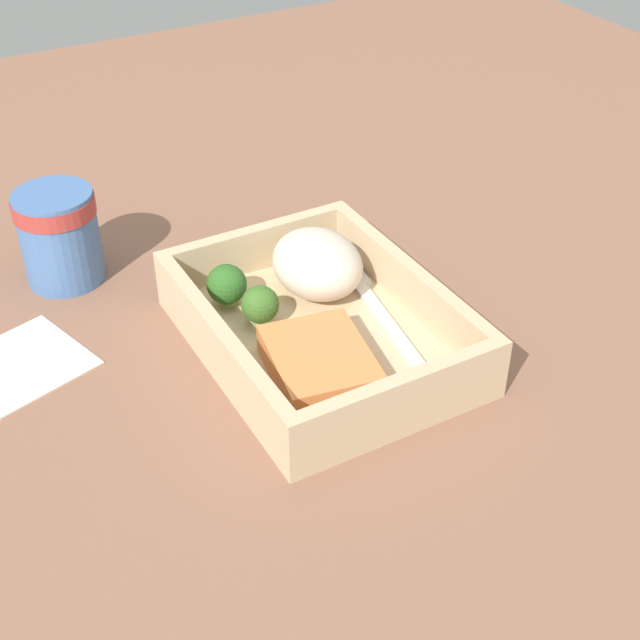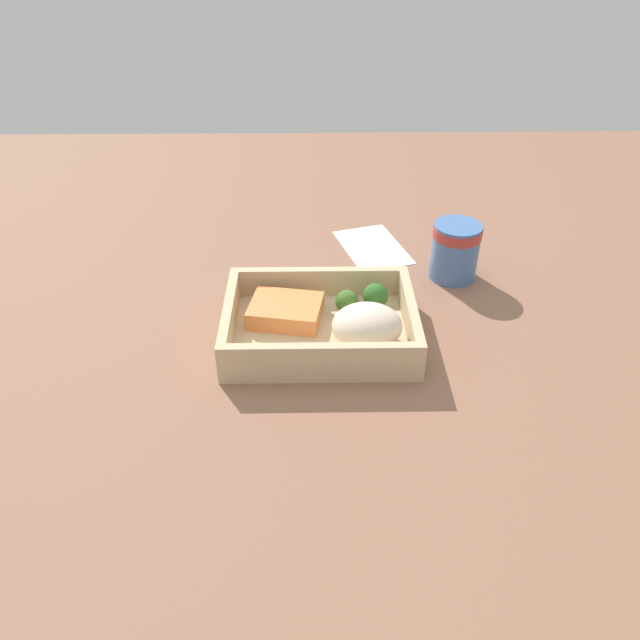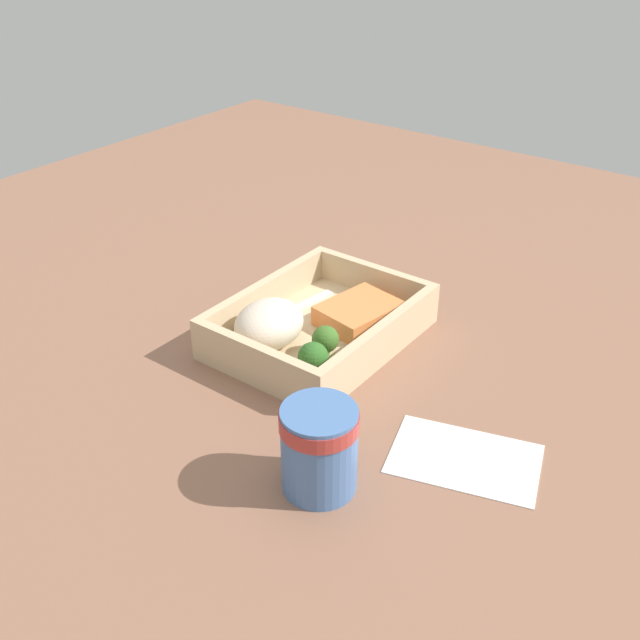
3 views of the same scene
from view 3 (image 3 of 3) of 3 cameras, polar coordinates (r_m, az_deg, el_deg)
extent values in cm
cube|color=#895D47|center=(90.65, 0.00, -2.01)|extent=(160.00, 160.00, 2.00)
cube|color=#CFB389|center=(89.79, 0.00, -1.15)|extent=(24.40, 18.34, 1.20)
cube|color=#CFB389|center=(93.15, -4.23, 1.89)|extent=(24.40, 1.20, 4.00)
cube|color=#CFB389|center=(84.34, 4.67, -1.50)|extent=(24.40, 1.20, 4.00)
cube|color=#CFB389|center=(96.80, 4.12, 3.08)|extent=(1.20, 15.94, 4.00)
cube|color=#CFB389|center=(80.88, -4.94, -3.07)|extent=(1.20, 15.94, 4.00)
cube|color=#EB8545|center=(90.73, 2.99, 0.52)|extent=(10.35, 8.72, 2.45)
ellipsoid|color=beige|center=(85.86, -3.90, -0.31)|extent=(8.79, 7.34, 5.32)
cylinder|color=#83A661|center=(81.79, -0.52, -3.73)|extent=(1.29, 1.29, 1.14)
sphere|color=#2E6324|center=(80.94, -0.52, -2.85)|extent=(3.39, 3.39, 3.39)
cylinder|color=#88AB59|center=(84.94, 0.41, -2.28)|extent=(1.18, 1.18, 1.13)
sphere|color=#3D6A26|center=(84.17, 0.41, -1.46)|extent=(3.11, 3.11, 3.11)
cube|color=silver|center=(93.56, -1.89, 0.84)|extent=(12.42, 2.95, 0.44)
cube|color=silver|center=(89.17, -5.61, -0.94)|extent=(3.69, 2.68, 0.44)
cylinder|color=#4870AC|center=(67.40, -0.06, -9.81)|extent=(6.89, 6.89, 8.56)
cylinder|color=#B23833|center=(65.41, -0.06, -7.74)|extent=(7.10, 7.10, 1.54)
cube|color=white|center=(74.07, 10.97, -10.31)|extent=(12.75, 16.05, 0.24)
camera|label=1|loc=(1.12, 30.95, 25.21)|focal=50.00mm
camera|label=2|loc=(1.27, -27.50, 28.34)|focal=35.00mm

